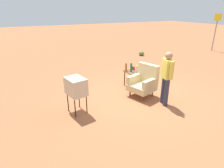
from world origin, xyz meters
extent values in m
plane|color=#A05B38|center=(0.00, 0.00, 0.00)|extent=(60.00, 60.00, 0.00)
cylinder|color=brown|center=(-0.16, -0.37, 0.11)|extent=(0.05, 0.05, 0.22)
cylinder|color=brown|center=(0.35, -0.22, 0.11)|extent=(0.05, 0.05, 0.22)
cylinder|color=brown|center=(-0.31, 0.14, 0.11)|extent=(0.05, 0.05, 0.22)
cylinder|color=brown|center=(0.20, 0.29, 0.11)|extent=(0.05, 0.05, 0.22)
cube|color=#CCB784|center=(0.02, -0.04, 0.32)|extent=(0.94, 0.94, 0.20)
cube|color=#CCB784|center=(-0.07, 0.27, 0.74)|extent=(0.77, 0.37, 0.64)
cube|color=#CCB784|center=(-0.28, -0.13, 0.55)|extent=(0.33, 0.70, 0.26)
cube|color=#CCB784|center=(0.33, 0.05, 0.55)|extent=(0.33, 0.70, 0.26)
cylinder|color=black|center=(-1.07, -0.04, 0.29)|extent=(0.04, 0.04, 0.58)
cylinder|color=black|center=(-0.62, -0.04, 0.29)|extent=(0.04, 0.04, 0.58)
cylinder|color=black|center=(-1.07, 0.40, 0.29)|extent=(0.04, 0.04, 0.58)
cylinder|color=black|center=(-0.62, 0.40, 0.29)|extent=(0.04, 0.04, 0.58)
cube|color=brown|center=(-0.85, 0.18, 0.59)|extent=(0.56, 0.56, 0.03)
cylinder|color=black|center=(0.23, -2.06, 0.28)|extent=(0.03, 0.03, 0.55)
cylinder|color=black|center=(-0.20, -2.14, 0.28)|extent=(0.03, 0.03, 0.55)
cylinder|color=black|center=(0.29, -2.41, 0.28)|extent=(0.03, 0.03, 0.55)
cylinder|color=black|center=(-0.14, -2.49, 0.28)|extent=(0.03, 0.03, 0.55)
cube|color=#BCB299|center=(0.04, -2.28, 0.79)|extent=(0.67, 0.54, 0.48)
cube|color=#383D3F|center=(0.00, -2.05, 0.79)|extent=(0.42, 0.09, 0.34)
cylinder|color=#2D3347|center=(0.71, 0.28, 0.43)|extent=(0.14, 0.14, 0.86)
cylinder|color=#2D3347|center=(0.90, 0.23, 0.43)|extent=(0.14, 0.14, 0.86)
cube|color=#D6C64C|center=(0.81, 0.25, 1.14)|extent=(0.41, 0.31, 0.56)
cylinder|color=#D6C64C|center=(0.58, 0.32, 1.17)|extent=(0.09, 0.09, 0.50)
cylinder|color=#D6C64C|center=(1.04, 0.18, 1.17)|extent=(0.09, 0.09, 0.50)
sphere|color=#A37556|center=(0.81, 0.25, 1.53)|extent=(0.22, 0.22, 0.22)
cylinder|color=gray|center=(-3.81, 8.73, 1.00)|extent=(0.08, 0.08, 2.00)
cube|color=yellow|center=(-3.81, 8.73, 2.22)|extent=(0.33, 0.33, 0.44)
cylinder|color=blue|center=(-1.05, 0.29, 0.67)|extent=(0.07, 0.07, 0.12)
cylinder|color=#1E5623|center=(-0.84, 0.09, 0.77)|extent=(0.07, 0.07, 0.32)
cylinder|color=red|center=(-0.95, 0.29, 0.67)|extent=(0.07, 0.07, 0.12)
cylinder|color=brown|center=(-0.97, -0.05, 0.76)|extent=(0.07, 0.07, 0.30)
cylinder|color=silver|center=(-0.67, 0.23, 0.70)|extent=(0.09, 0.09, 0.18)
sphere|color=yellow|center=(-0.67, 0.23, 0.84)|extent=(0.07, 0.07, 0.07)
sphere|color=#E04C66|center=(-0.71, 0.24, 0.84)|extent=(0.07, 0.07, 0.07)
sphere|color=orange|center=(-0.64, 0.21, 0.84)|extent=(0.07, 0.07, 0.07)
ellipsoid|color=#516B38|center=(-4.83, 3.45, 0.13)|extent=(0.34, 0.34, 0.26)
camera|label=1|loc=(4.76, -3.61, 2.78)|focal=30.48mm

